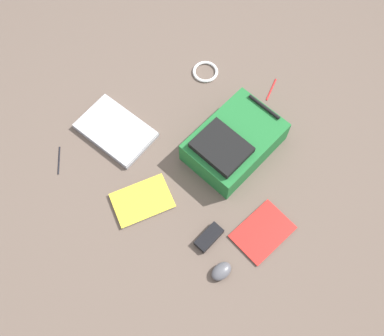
{
  "coord_description": "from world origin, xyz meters",
  "views": [
    {
      "loc": [
        0.72,
        -0.44,
        1.94
      ],
      "look_at": [
        -0.03,
        0.01,
        0.02
      ],
      "focal_mm": 42.58,
      "sensor_mm": 36.0,
      "label": 1
    }
  ],
  "objects_px": {
    "computer_mouse": "(221,271)",
    "cable_coil": "(205,72)",
    "book_blue": "(142,201)",
    "power_brick": "(209,237)",
    "book_manual": "(263,232)",
    "pen_black": "(271,89)",
    "laptop": "(116,130)",
    "backpack": "(234,142)",
    "pen_blue": "(59,160)"
  },
  "relations": [
    {
      "from": "backpack",
      "to": "power_brick",
      "type": "relative_size",
      "value": 3.78
    },
    {
      "from": "power_brick",
      "to": "pen_blue",
      "type": "height_order",
      "value": "power_brick"
    },
    {
      "from": "backpack",
      "to": "book_manual",
      "type": "xyz_separation_m",
      "value": [
        0.41,
        -0.11,
        -0.07
      ]
    },
    {
      "from": "book_blue",
      "to": "computer_mouse",
      "type": "height_order",
      "value": "computer_mouse"
    },
    {
      "from": "laptop",
      "to": "book_manual",
      "type": "xyz_separation_m",
      "value": [
        0.78,
        0.32,
        -0.01
      ]
    },
    {
      "from": "book_manual",
      "to": "cable_coil",
      "type": "relative_size",
      "value": 2.15
    },
    {
      "from": "computer_mouse",
      "to": "power_brick",
      "type": "xyz_separation_m",
      "value": [
        -0.15,
        0.03,
        -0.01
      ]
    },
    {
      "from": "laptop",
      "to": "cable_coil",
      "type": "xyz_separation_m",
      "value": [
        -0.07,
        0.56,
        -0.01
      ]
    },
    {
      "from": "laptop",
      "to": "book_manual",
      "type": "distance_m",
      "value": 0.85
    },
    {
      "from": "computer_mouse",
      "to": "pen_blue",
      "type": "distance_m",
      "value": 0.92
    },
    {
      "from": "book_manual",
      "to": "power_brick",
      "type": "height_order",
      "value": "power_brick"
    },
    {
      "from": "power_brick",
      "to": "cable_coil",
      "type": "bearing_deg",
      "value": 149.23
    },
    {
      "from": "book_blue",
      "to": "cable_coil",
      "type": "distance_m",
      "value": 0.77
    },
    {
      "from": "power_brick",
      "to": "pen_black",
      "type": "relative_size",
      "value": 0.94
    },
    {
      "from": "computer_mouse",
      "to": "cable_coil",
      "type": "distance_m",
      "value": 1.03
    },
    {
      "from": "cable_coil",
      "to": "power_brick",
      "type": "height_order",
      "value": "power_brick"
    },
    {
      "from": "laptop",
      "to": "cable_coil",
      "type": "bearing_deg",
      "value": 97.55
    },
    {
      "from": "book_blue",
      "to": "power_brick",
      "type": "relative_size",
      "value": 2.14
    },
    {
      "from": "book_blue",
      "to": "pen_black",
      "type": "bearing_deg",
      "value": 102.82
    },
    {
      "from": "book_manual",
      "to": "pen_black",
      "type": "height_order",
      "value": "book_manual"
    },
    {
      "from": "cable_coil",
      "to": "power_brick",
      "type": "relative_size",
      "value": 1.01
    },
    {
      "from": "book_blue",
      "to": "pen_black",
      "type": "xyz_separation_m",
      "value": [
        -0.19,
        0.85,
        -0.0
      ]
    },
    {
      "from": "book_manual",
      "to": "cable_coil",
      "type": "distance_m",
      "value": 0.89
    },
    {
      "from": "power_brick",
      "to": "pen_blue",
      "type": "relative_size",
      "value": 0.91
    },
    {
      "from": "backpack",
      "to": "book_manual",
      "type": "height_order",
      "value": "backpack"
    },
    {
      "from": "backpack",
      "to": "cable_coil",
      "type": "height_order",
      "value": "backpack"
    },
    {
      "from": "laptop",
      "to": "book_manual",
      "type": "bearing_deg",
      "value": 22.35
    },
    {
      "from": "book_manual",
      "to": "power_brick",
      "type": "xyz_separation_m",
      "value": [
        -0.1,
        -0.22,
        0.01
      ]
    },
    {
      "from": "pen_blue",
      "to": "cable_coil",
      "type": "bearing_deg",
      "value": 94.76
    },
    {
      "from": "book_manual",
      "to": "power_brick",
      "type": "distance_m",
      "value": 0.24
    },
    {
      "from": "pen_blue",
      "to": "computer_mouse",
      "type": "bearing_deg",
      "value": 24.0
    },
    {
      "from": "laptop",
      "to": "power_brick",
      "type": "xyz_separation_m",
      "value": [
        0.68,
        0.11,
        -0.0
      ]
    },
    {
      "from": "computer_mouse",
      "to": "laptop",
      "type": "bearing_deg",
      "value": 175.75
    },
    {
      "from": "book_blue",
      "to": "power_brick",
      "type": "distance_m",
      "value": 0.34
    },
    {
      "from": "cable_coil",
      "to": "power_brick",
      "type": "xyz_separation_m",
      "value": [
        0.76,
        -0.45,
        0.01
      ]
    },
    {
      "from": "backpack",
      "to": "book_manual",
      "type": "relative_size",
      "value": 1.75
    },
    {
      "from": "laptop",
      "to": "pen_blue",
      "type": "distance_m",
      "value": 0.3
    },
    {
      "from": "book_blue",
      "to": "pen_blue",
      "type": "bearing_deg",
      "value": -148.04
    },
    {
      "from": "book_manual",
      "to": "computer_mouse",
      "type": "xyz_separation_m",
      "value": [
        0.05,
        -0.25,
        0.02
      ]
    },
    {
      "from": "backpack",
      "to": "laptop",
      "type": "distance_m",
      "value": 0.57
    },
    {
      "from": "cable_coil",
      "to": "power_brick",
      "type": "bearing_deg",
      "value": -30.77
    },
    {
      "from": "book_manual",
      "to": "book_blue",
      "type": "distance_m",
      "value": 0.55
    },
    {
      "from": "backpack",
      "to": "pen_blue",
      "type": "xyz_separation_m",
      "value": [
        -0.37,
        -0.73,
        -0.07
      ]
    },
    {
      "from": "laptop",
      "to": "pen_black",
      "type": "bearing_deg",
      "value": 76.48
    },
    {
      "from": "computer_mouse",
      "to": "power_brick",
      "type": "bearing_deg",
      "value": 158.26
    },
    {
      "from": "book_blue",
      "to": "computer_mouse",
      "type": "distance_m",
      "value": 0.47
    },
    {
      "from": "book_manual",
      "to": "book_blue",
      "type": "relative_size",
      "value": 1.01
    },
    {
      "from": "laptop",
      "to": "pen_black",
      "type": "relative_size",
      "value": 2.97
    },
    {
      "from": "book_blue",
      "to": "power_brick",
      "type": "height_order",
      "value": "power_brick"
    },
    {
      "from": "laptop",
      "to": "computer_mouse",
      "type": "height_order",
      "value": "computer_mouse"
    }
  ]
}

